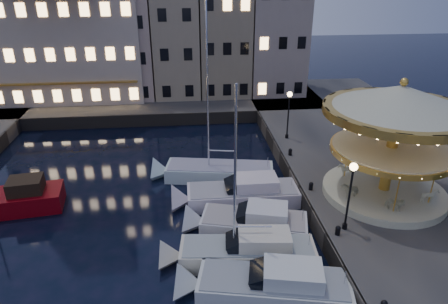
{
  "coord_description": "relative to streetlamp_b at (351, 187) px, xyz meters",
  "views": [
    {
      "loc": [
        -1.58,
        -17.06,
        14.82
      ],
      "look_at": [
        1.0,
        8.0,
        3.2
      ],
      "focal_mm": 32.0,
      "sensor_mm": 36.0,
      "label": 1
    }
  ],
  "objects": [
    {
      "name": "ground",
      "position": [
        -7.2,
        -1.0,
        -4.02
      ],
      "size": [
        160.0,
        160.0,
        0.0
      ],
      "primitive_type": "plane",
      "color": "black",
      "rests_on": "ground"
    },
    {
      "name": "quay_east",
      "position": [
        6.8,
        5.0,
        -3.37
      ],
      "size": [
        16.0,
        56.0,
        1.3
      ],
      "primitive_type": "cube",
      "color": "#474442",
      "rests_on": "ground"
    },
    {
      "name": "quay_north",
      "position": [
        -15.2,
        27.0,
        -3.37
      ],
      "size": [
        44.0,
        12.0,
        1.3
      ],
      "primitive_type": "cube",
      "color": "#474442",
      "rests_on": "ground"
    },
    {
      "name": "quaywall_e",
      "position": [
        -1.2,
        5.0,
        -3.37
      ],
      "size": [
        0.15,
        44.0,
        1.3
      ],
      "primitive_type": "cube",
      "color": "#47423A",
      "rests_on": "ground"
    },
    {
      "name": "quaywall_n",
      "position": [
        -13.2,
        21.0,
        -3.37
      ],
      "size": [
        48.0,
        0.15,
        1.3
      ],
      "primitive_type": "cube",
      "color": "#47423A",
      "rests_on": "ground"
    },
    {
      "name": "streetlamp_b",
      "position": [
        0.0,
        0.0,
        0.0
      ],
      "size": [
        0.44,
        0.44,
        4.17
      ],
      "color": "black",
      "rests_on": "quay_east"
    },
    {
      "name": "streetlamp_c",
      "position": [
        0.0,
        13.5,
        0.0
      ],
      "size": [
        0.44,
        0.44,
        4.17
      ],
      "color": "black",
      "rests_on": "quay_east"
    },
    {
      "name": "bollard_b",
      "position": [
        -0.6,
        -0.5,
        -2.41
      ],
      "size": [
        0.3,
        0.3,
        0.57
      ],
      "color": "black",
      "rests_on": "quay_east"
    },
    {
      "name": "bollard_c",
      "position": [
        -0.6,
        4.5,
        -2.41
      ],
      "size": [
        0.3,
        0.3,
        0.57
      ],
      "color": "black",
      "rests_on": "quay_east"
    },
    {
      "name": "bollard_d",
      "position": [
        -0.6,
        10.0,
        -2.41
      ],
      "size": [
        0.3,
        0.3,
        0.57
      ],
      "color": "black",
      "rests_on": "quay_east"
    },
    {
      "name": "townhouse_na",
      "position": [
        -26.7,
        29.0,
        3.76
      ],
      "size": [
        5.5,
        8.0,
        12.8
      ],
      "color": "gray",
      "rests_on": "quay_north"
    },
    {
      "name": "townhouse_nb",
      "position": [
        -21.25,
        29.0,
        4.26
      ],
      "size": [
        6.16,
        8.0,
        13.8
      ],
      "color": "slate",
      "rests_on": "quay_north"
    },
    {
      "name": "townhouse_nc",
      "position": [
        -15.2,
        29.0,
        4.76
      ],
      "size": [
        6.82,
        8.0,
        14.8
      ],
      "color": "tan",
      "rests_on": "quay_north"
    },
    {
      "name": "townhouse_nd",
      "position": [
        -9.45,
        29.0,
        5.26
      ],
      "size": [
        5.5,
        8.0,
        15.8
      ],
      "color": "gray",
      "rests_on": "quay_north"
    },
    {
      "name": "townhouse_ne",
      "position": [
        -4.0,
        29.0,
        3.76
      ],
      "size": [
        6.16,
        8.0,
        12.8
      ],
      "color": "gray",
      "rests_on": "quay_north"
    },
    {
      "name": "townhouse_nf",
      "position": [
        2.05,
        29.0,
        4.26
      ],
      "size": [
        6.82,
        8.0,
        13.8
      ],
      "color": "gray",
      "rests_on": "quay_north"
    },
    {
      "name": "hotel_corner",
      "position": [
        -21.2,
        29.0,
        5.76
      ],
      "size": [
        17.6,
        9.0,
        16.8
      ],
      "color": "beige",
      "rests_on": "quay_north"
    },
    {
      "name": "motorboat_b",
      "position": [
        -5.24,
        -3.35,
        -3.37
      ],
      "size": [
        8.52,
        4.04,
        2.15
      ],
      "color": "silver",
      "rests_on": "ground"
    },
    {
      "name": "motorboat_c",
      "position": [
        -6.11,
        -0.72,
        -3.34
      ],
      "size": [
        8.49,
        2.93,
        11.22
      ],
      "color": "beige",
      "rests_on": "ground"
    },
    {
      "name": "motorboat_d",
      "position": [
        -5.29,
        2.0,
        -3.38
      ],
      "size": [
        7.49,
        4.1,
        2.15
      ],
      "color": "silver",
      "rests_on": "ground"
    },
    {
      "name": "motorboat_e",
      "position": [
        -5.47,
        5.43,
        -3.37
      ],
      "size": [
        8.63,
        2.56,
        2.15
      ],
      "color": "silver",
      "rests_on": "ground"
    },
    {
      "name": "motorboat_f",
      "position": [
        -6.92,
        9.16,
        -3.49
      ],
      "size": [
        9.27,
        3.87,
        12.26
      ],
      "color": "silver",
      "rests_on": "ground"
    },
    {
      "name": "red_fishing_boat",
      "position": [
        -20.81,
        6.02,
        -3.32
      ],
      "size": [
        7.56,
        3.48,
        5.89
      ],
      "color": "#6F020B",
      "rests_on": "ground"
    },
    {
      "name": "carousel",
      "position": [
        3.92,
        3.36,
        2.42
      ],
      "size": [
        8.91,
        8.91,
        7.8
      ],
      "color": "beige",
      "rests_on": "quay_east"
    }
  ]
}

